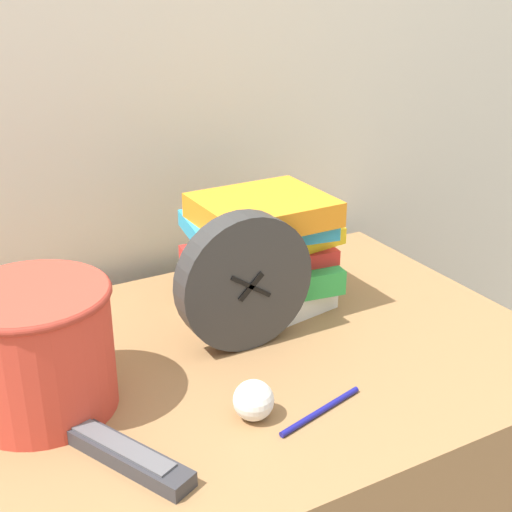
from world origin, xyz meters
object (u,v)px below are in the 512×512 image
object	(u,v)px
book_stack	(263,252)
basket	(37,346)
desk_clock	(245,282)
tv_remote	(123,453)
crumpled_paper_ball	(254,400)
pen	(321,411)

from	to	relation	value
book_stack	basket	world-z (taller)	book_stack
desk_clock	tv_remote	world-z (taller)	desk_clock
book_stack	crumpled_paper_ball	bearing A→B (deg)	-121.99
desk_clock	book_stack	bearing A→B (deg)	48.51
desk_clock	tv_remote	size ratio (longest dim) A/B	1.08
crumpled_paper_ball	pen	xyz separation A→B (m)	(0.08, -0.03, -0.02)
desk_clock	crumpled_paper_ball	xyz separation A→B (m)	(-0.08, -0.17, -0.08)
book_stack	crumpled_paper_ball	size ratio (longest dim) A/B	4.94
tv_remote	crumpled_paper_ball	size ratio (longest dim) A/B	3.65
book_stack	tv_remote	world-z (taller)	book_stack
tv_remote	pen	xyz separation A→B (m)	(0.26, -0.04, -0.01)
tv_remote	book_stack	bearing A→B (deg)	38.14
desk_clock	pen	distance (m)	0.23
desk_clock	book_stack	distance (m)	0.14
book_stack	tv_remote	size ratio (longest dim) A/B	1.35
basket	desk_clock	bearing A→B (deg)	2.09
basket	tv_remote	size ratio (longest dim) A/B	1.04
tv_remote	crumpled_paper_ball	distance (m)	0.18
desk_clock	pen	world-z (taller)	desk_clock
tv_remote	crumpled_paper_ball	xyz separation A→B (m)	(0.18, -0.00, 0.02)
basket	pen	world-z (taller)	basket
crumpled_paper_ball	basket	bearing A→B (deg)	145.19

